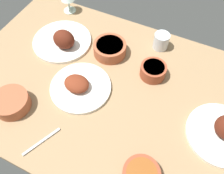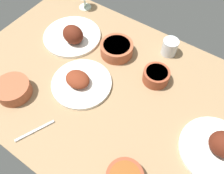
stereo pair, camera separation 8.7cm
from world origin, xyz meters
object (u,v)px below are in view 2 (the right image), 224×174
Objects in this scene: plate_far_side at (219,148)px; fork_loose at (35,131)px; water_tumbler at (170,47)px; plate_near_viewer at (80,82)px; bowl_onions at (117,48)px; plate_center_main at (72,36)px; bowl_pasta at (156,76)px; bowl_potatoes at (13,89)px.

plate_far_side is 70.11cm from fork_loose.
fork_loose is at bearing -110.00° from water_tumbler.
water_tumbler is at bearing 58.97° from plate_near_viewer.
water_tumbler is (20.95, 14.62, 0.79)cm from bowl_onions.
water_tumbler is (-37.30, 34.25, 0.76)cm from plate_far_side.
bowl_pasta is (47.20, 1.38, 0.43)cm from plate_center_main.
bowl_onions is at bearing 161.38° from plate_far_side.
plate_far_side is 1.69× the size of bowl_onions.
plate_far_side is 1.64× the size of fork_loose.
plate_center_main reaches higher than bowl_pasta.
plate_far_side is at bearing -10.11° from plate_center_main.
plate_far_side is at bearing -37.67° from fork_loose.
plate_center_main reaches higher than bowl_potatoes.
plate_near_viewer is at bearing -141.28° from bowl_pasta.
bowl_pasta is 1.45× the size of water_tumbler.
bowl_pasta is at bearing 155.27° from plate_far_side.
plate_center_main is at bearing -167.98° from bowl_onions.
bowl_pasta is at bearing 1.67° from plate_center_main.
plate_near_viewer is 24.96cm from bowl_onions.
plate_center_main is (-81.87, 14.59, -0.44)cm from plate_far_side.
bowl_onions is 1.97× the size of water_tumbler.
bowl_onions is 52.83cm from fork_loose.
bowl_onions is at bearing 20.38° from fork_loose.
plate_center_main is at bearing 90.13° from bowl_potatoes.
bowl_onions is (-58.25, 19.62, -0.03)cm from plate_far_side.
water_tumbler reaches higher than plate_near_viewer.
fork_loose is (-0.79, -27.87, -1.40)cm from plate_near_viewer.
bowl_pasta is 62.43cm from bowl_potatoes.
plate_far_side is 50.64cm from water_tumbler.
bowl_onions is (2.75, 24.76, 1.44)cm from plate_near_viewer.
water_tumbler is (23.69, 39.38, 2.23)cm from plate_near_viewer.
plate_near_viewer is 33.77cm from bowl_pasta.
bowl_pasta is (23.58, -3.66, 0.02)cm from bowl_onions.
water_tumbler reaches higher than bowl_potatoes.
bowl_potatoes is at bearing -117.81° from bowl_onions.
water_tumbler is at bearing 98.19° from bowl_pasta.
plate_far_side is at bearing 4.82° from plate_near_viewer.
plate_far_side is 85.52cm from bowl_potatoes.
plate_far_side is 61.47cm from bowl_onions.
bowl_pasta is 56.05cm from fork_loose.
plate_center_main reaches higher than plate_near_viewer.
bowl_pasta is (26.32, 21.11, 1.46)cm from plate_near_viewer.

